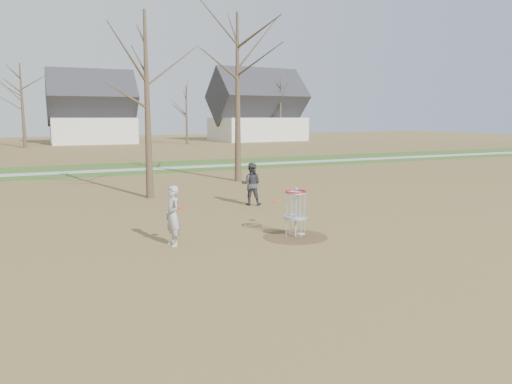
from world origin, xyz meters
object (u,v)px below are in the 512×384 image
Objects in this scene: disc_grounded at (301,234)px; player_throwing at (251,184)px; player_standing at (173,216)px; disc_golf_basket at (296,205)px.

player_throwing is at bearing 81.21° from disc_grounded.
player_standing is 7.15× the size of disc_grounded.
player_standing reaches higher than disc_golf_basket.
disc_golf_basket reaches higher than disc_grounded.
disc_grounded is (-0.77, -5.00, -0.78)m from player_throwing.
player_standing is 6.38m from player_throwing.
player_throwing is at bearing 78.33° from disc_golf_basket.
disc_grounded is at bearing 77.85° from player_standing.
player_standing is at bearing 75.72° from player_throwing.
disc_grounded is (3.63, -0.39, -0.77)m from player_standing.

